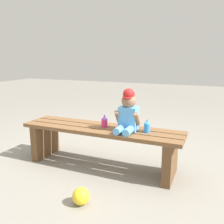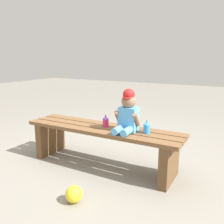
{
  "view_description": "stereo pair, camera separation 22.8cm",
  "coord_description": "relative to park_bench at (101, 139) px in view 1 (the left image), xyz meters",
  "views": [
    {
      "loc": [
        1.02,
        -2.1,
        1.1
      ],
      "look_at": [
        0.14,
        -0.05,
        0.59
      ],
      "focal_mm": 38.88,
      "sensor_mm": 36.0,
      "label": 1
    },
    {
      "loc": [
        1.23,
        -2.0,
        1.1
      ],
      "look_at": [
        0.14,
        -0.05,
        0.59
      ],
      "focal_mm": 38.88,
      "sensor_mm": 36.0,
      "label": 2
    }
  ],
  "objects": [
    {
      "name": "sippy_cup_left",
      "position": [
        0.03,
        0.02,
        0.19
      ],
      "size": [
        0.06,
        0.06,
        0.12
      ],
      "color": "#E5337F",
      "rests_on": "park_bench"
    },
    {
      "name": "ground_plane",
      "position": [
        0.0,
        -0.0,
        -0.29
      ],
      "size": [
        16.0,
        16.0,
        0.0
      ],
      "primitive_type": "plane",
      "color": "gray"
    },
    {
      "name": "park_bench",
      "position": [
        0.0,
        0.0,
        0.0
      ],
      "size": [
        1.64,
        0.39,
        0.41
      ],
      "color": "brown",
      "rests_on": "ground_plane"
    },
    {
      "name": "sippy_cup_right",
      "position": [
        0.47,
        0.02,
        0.19
      ],
      "size": [
        0.06,
        0.06,
        0.12
      ],
      "color": "#338CE5",
      "rests_on": "park_bench"
    },
    {
      "name": "child_figure",
      "position": [
        0.29,
        -0.01,
        0.3
      ],
      "size": [
        0.23,
        0.27,
        0.4
      ],
      "color": "#59A5E5",
      "rests_on": "park_bench"
    },
    {
      "name": "toy_ball",
      "position": [
        0.15,
        -0.67,
        -0.22
      ],
      "size": [
        0.13,
        0.13,
        0.13
      ],
      "primitive_type": "sphere",
      "color": "yellow",
      "rests_on": "ground_plane"
    }
  ]
}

